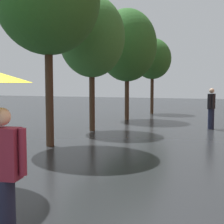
# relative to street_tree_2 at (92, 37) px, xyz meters

# --- Properties ---
(street_tree_2) EXTENTS (2.65, 2.65, 5.39)m
(street_tree_2) POSITION_rel_street_tree_2_xyz_m (0.00, 0.00, 0.00)
(street_tree_2) COLOR #473323
(street_tree_2) RESTS_ON ground
(street_tree_3) EXTENTS (3.11, 3.11, 5.81)m
(street_tree_3) POSITION_rel_street_tree_2_xyz_m (0.00, 4.37, 0.15)
(street_tree_3) COLOR #473323
(street_tree_3) RESTS_ON ground
(street_tree_4) EXTENTS (2.39, 2.39, 4.80)m
(street_tree_4) POSITION_rel_street_tree_2_xyz_m (0.35, 8.38, -0.27)
(street_tree_4) COLOR #473323
(street_tree_4) RESTS_ON ground
(pedestrian_walking_midground) EXTENTS (0.30, 0.58, 1.72)m
(pedestrian_walking_midground) POSITION_rel_street_tree_2_xyz_m (4.47, 2.26, -2.88)
(pedestrian_walking_midground) COLOR #1E233D
(pedestrian_walking_midground) RESTS_ON ground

